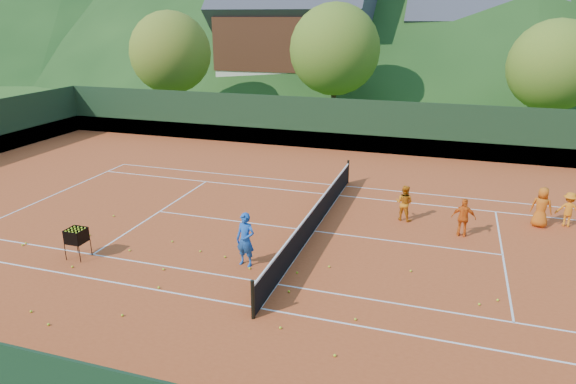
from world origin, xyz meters
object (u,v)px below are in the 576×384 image
(student_a, at_px, (404,203))
(student_c, at_px, (541,207))
(tennis_net, at_px, (314,218))
(chalet_mid, at_px, (479,45))
(ball_hopper, at_px, (76,236))
(student_d, at_px, (568,209))
(coach, at_px, (246,240))
(student_b, at_px, (464,218))
(chalet_left, at_px, (295,37))

(student_a, bearing_deg, student_c, -153.96)
(tennis_net, bearing_deg, chalet_mid, 79.99)
(ball_hopper, bearing_deg, chalet_mid, 71.76)
(student_a, distance_m, student_d, 5.96)
(coach, bearing_deg, student_c, 43.87)
(coach, relative_size, student_b, 1.23)
(ball_hopper, relative_size, chalet_left, 0.07)
(coach, bearing_deg, ball_hopper, -157.87)
(coach, xyz_separation_m, chalet_mid, (7.33, 37.24, 4.11))
(chalet_mid, bearing_deg, student_c, -86.64)
(ball_hopper, xyz_separation_m, chalet_left, (-3.33, 34.43, 4.88))
(coach, xyz_separation_m, student_a, (4.29, 5.35, -0.17))
(student_c, height_order, chalet_mid, chalet_mid)
(tennis_net, height_order, ball_hopper, tennis_net)
(student_a, xyz_separation_m, student_c, (4.86, 0.89, 0.07))
(chalet_mid, bearing_deg, coach, -101.13)
(student_b, xyz_separation_m, student_c, (2.71, 1.81, 0.06))
(chalet_left, bearing_deg, ball_hopper, -84.47)
(tennis_net, xyz_separation_m, chalet_mid, (6.00, 34.00, 4.47))
(student_c, xyz_separation_m, ball_hopper, (-14.49, -7.43, -0.01))
(coach, xyz_separation_m, chalet_left, (-8.67, 33.24, 4.76))
(coach, distance_m, tennis_net, 3.52)
(student_c, relative_size, chalet_mid, 0.12)
(student_d, relative_size, chalet_mid, 0.10)
(student_a, distance_m, ball_hopper, 11.64)
(ball_hopper, bearing_deg, chalet_left, 95.53)
(student_c, bearing_deg, student_a, 24.72)
(student_c, relative_size, ball_hopper, 1.52)
(student_c, xyz_separation_m, student_d, (0.97, 0.36, -0.10))
(student_b, relative_size, ball_hopper, 1.40)
(student_b, bearing_deg, student_a, -22.33)
(student_b, bearing_deg, chalet_left, -61.38)
(tennis_net, relative_size, ball_hopper, 12.07)
(student_c, bearing_deg, chalet_mid, -72.24)
(student_c, bearing_deg, chalet_left, -42.18)
(student_d, height_order, chalet_mid, chalet_mid)
(student_d, distance_m, tennis_net, 9.41)
(student_d, bearing_deg, ball_hopper, 31.09)
(student_d, distance_m, ball_hopper, 17.31)
(student_c, relative_size, chalet_left, 0.11)
(student_a, bearing_deg, ball_hopper, 49.90)
(ball_hopper, bearing_deg, student_c, 27.13)
(tennis_net, distance_m, chalet_mid, 34.81)
(student_b, relative_size, tennis_net, 0.12)
(student_d, bearing_deg, coach, 37.47)
(student_b, height_order, student_d, student_b)
(student_d, bearing_deg, student_a, 16.40)
(chalet_left, bearing_deg, coach, -75.37)
(student_a, xyz_separation_m, chalet_mid, (3.04, 31.89, 4.28))
(ball_hopper, bearing_deg, student_b, 25.50)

